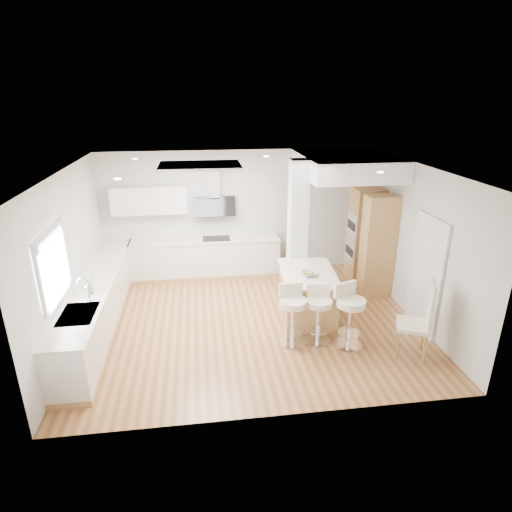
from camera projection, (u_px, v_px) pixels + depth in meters
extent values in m
plane|color=#A86E3E|center=(251.00, 321.00, 7.90)|extent=(6.00, 6.00, 0.00)
cube|color=white|center=(251.00, 321.00, 7.90)|extent=(6.00, 5.00, 0.02)
cube|color=beige|center=(237.00, 213.00, 9.71)|extent=(6.00, 0.04, 2.80)
cube|color=beige|center=(70.00, 259.00, 7.02)|extent=(0.04, 5.00, 2.80)
cube|color=beige|center=(414.00, 243.00, 7.78)|extent=(0.04, 5.00, 2.80)
cube|color=silver|center=(200.00, 166.00, 7.36)|extent=(1.40, 0.95, 0.05)
cube|color=white|center=(200.00, 167.00, 7.37)|extent=(1.25, 0.80, 0.03)
cylinder|color=silver|center=(135.00, 159.00, 8.04)|extent=(0.10, 0.10, 0.02)
cylinder|color=silver|center=(118.00, 179.00, 6.19)|extent=(0.10, 0.10, 0.02)
cylinder|color=silver|center=(266.00, 156.00, 8.35)|extent=(0.10, 0.10, 0.02)
cylinder|color=silver|center=(348.00, 159.00, 8.08)|extent=(0.10, 0.10, 0.02)
cylinder|color=silver|center=(381.00, 172.00, 6.69)|extent=(0.10, 0.10, 0.02)
cube|color=white|center=(53.00, 265.00, 6.10)|extent=(0.03, 1.15, 0.95)
cube|color=silver|center=(47.00, 231.00, 5.92)|extent=(0.04, 1.28, 0.06)
cube|color=silver|center=(59.00, 297.00, 6.29)|extent=(0.04, 1.28, 0.06)
cube|color=silver|center=(39.00, 283.00, 5.54)|extent=(0.04, 0.06, 0.95)
cube|color=silver|center=(65.00, 250.00, 6.67)|extent=(0.04, 0.06, 0.95)
cube|color=#A8ABB0|center=(50.00, 236.00, 5.95)|extent=(0.03, 1.18, 0.14)
cube|color=#483F38|center=(427.00, 276.00, 7.37)|extent=(0.02, 0.90, 2.00)
cube|color=silver|center=(426.00, 276.00, 7.36)|extent=(0.05, 1.00, 2.10)
cube|color=tan|center=(102.00, 322.00, 7.77)|extent=(0.60, 4.50, 0.10)
cube|color=silver|center=(99.00, 301.00, 7.62)|extent=(0.60, 4.50, 0.76)
cube|color=beige|center=(96.00, 280.00, 7.48)|extent=(0.63, 4.50, 0.04)
cube|color=silver|center=(78.00, 314.00, 6.32)|extent=(0.50, 0.75, 0.02)
cube|color=silver|center=(75.00, 323.00, 6.17)|extent=(0.40, 0.34, 0.10)
cube|color=silver|center=(81.00, 311.00, 6.50)|extent=(0.40, 0.34, 0.10)
cylinder|color=silver|center=(89.00, 293.00, 6.54)|extent=(0.02, 0.02, 0.36)
torus|color=silver|center=(83.00, 283.00, 6.47)|extent=(0.18, 0.02, 0.18)
imported|color=#4A8342|center=(90.00, 285.00, 6.86)|extent=(0.17, 0.12, 0.33)
cube|color=tan|center=(207.00, 274.00, 9.82)|extent=(3.30, 0.60, 0.10)
cube|color=silver|center=(206.00, 257.00, 9.67)|extent=(3.30, 0.60, 0.76)
cube|color=beige|center=(205.00, 240.00, 9.53)|extent=(3.33, 0.63, 0.04)
cube|color=black|center=(216.00, 238.00, 9.55)|extent=(0.60, 0.40, 0.01)
cube|color=silver|center=(149.00, 200.00, 9.17)|extent=(1.60, 0.34, 0.60)
cube|color=silver|center=(214.00, 181.00, 9.29)|extent=(0.25, 0.18, 0.70)
cube|color=black|center=(215.00, 207.00, 9.41)|extent=(0.90, 0.26, 0.44)
cube|color=silver|center=(297.00, 231.00, 8.41)|extent=(0.35, 0.35, 2.80)
cube|color=white|center=(346.00, 165.00, 8.53)|extent=(1.78, 2.20, 0.40)
cube|color=tan|center=(365.00, 236.00, 9.25)|extent=(0.62, 0.62, 2.10)
cube|color=tan|center=(378.00, 247.00, 8.61)|extent=(0.62, 0.40, 2.10)
cube|color=silver|center=(352.00, 225.00, 9.12)|extent=(0.02, 0.55, 0.55)
cube|color=silver|center=(350.00, 251.00, 9.33)|extent=(0.02, 0.55, 0.55)
cube|color=black|center=(351.00, 225.00, 9.12)|extent=(0.01, 0.45, 0.18)
cube|color=black|center=(349.00, 251.00, 9.33)|extent=(0.01, 0.45, 0.18)
cube|color=tan|center=(307.00, 295.00, 7.94)|extent=(1.02, 1.47, 0.86)
cube|color=beige|center=(308.00, 273.00, 7.78)|extent=(1.10, 1.55, 0.04)
imported|color=gray|center=(309.00, 274.00, 7.63)|extent=(0.28, 0.28, 0.06)
sphere|color=orange|center=(312.00, 274.00, 7.63)|extent=(0.08, 0.08, 0.07)
sphere|color=orange|center=(307.00, 273.00, 7.64)|extent=(0.08, 0.08, 0.07)
sphere|color=olive|center=(310.00, 275.00, 7.59)|extent=(0.08, 0.08, 0.07)
cylinder|color=silver|center=(292.00, 343.00, 7.20)|extent=(0.51, 0.51, 0.03)
cylinder|color=silver|center=(293.00, 324.00, 7.07)|extent=(0.08, 0.08, 0.69)
cylinder|color=silver|center=(292.00, 331.00, 7.12)|extent=(0.40, 0.40, 0.02)
cylinder|color=beige|center=(293.00, 303.00, 6.93)|extent=(0.49, 0.49, 0.11)
cube|color=beige|center=(291.00, 290.00, 7.03)|extent=(0.41, 0.09, 0.23)
cylinder|color=silver|center=(317.00, 341.00, 7.26)|extent=(0.51, 0.51, 0.03)
cylinder|color=silver|center=(318.00, 323.00, 7.13)|extent=(0.08, 0.08, 0.66)
cylinder|color=silver|center=(318.00, 330.00, 7.18)|extent=(0.40, 0.40, 0.02)
cylinder|color=beige|center=(319.00, 303.00, 7.00)|extent=(0.49, 0.49, 0.10)
cube|color=beige|center=(319.00, 290.00, 7.10)|extent=(0.39, 0.11, 0.22)
cylinder|color=silver|center=(348.00, 345.00, 7.14)|extent=(0.62, 0.62, 0.03)
cylinder|color=silver|center=(349.00, 325.00, 7.00)|extent=(0.10, 0.10, 0.72)
cylinder|color=silver|center=(349.00, 333.00, 7.05)|extent=(0.48, 0.48, 0.02)
cylinder|color=beige|center=(351.00, 303.00, 6.86)|extent=(0.60, 0.60, 0.11)
cube|color=beige|center=(345.00, 289.00, 6.94)|extent=(0.42, 0.19, 0.24)
cube|color=beige|center=(413.00, 325.00, 6.75)|extent=(0.65, 0.65, 0.07)
cube|color=beige|center=(431.00, 307.00, 6.57)|extent=(0.24, 0.44, 0.79)
cylinder|color=tan|center=(398.00, 345.00, 6.72)|extent=(0.05, 0.05, 0.48)
cylinder|color=tan|center=(397.00, 332.00, 7.08)|extent=(0.05, 0.05, 0.48)
cylinder|color=tan|center=(425.00, 349.00, 6.62)|extent=(0.05, 0.05, 0.48)
cylinder|color=tan|center=(423.00, 336.00, 6.98)|extent=(0.05, 0.05, 0.48)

